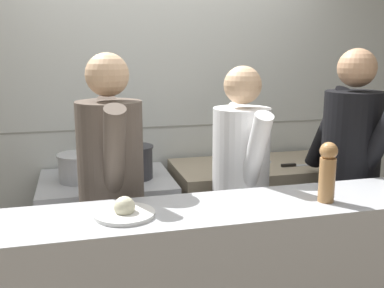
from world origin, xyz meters
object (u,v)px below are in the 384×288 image
(mixing_bowl_steel, at_px, (257,155))
(pepper_mill, at_px, (328,171))
(stock_pot, at_px, (80,166))
(chefs_knife, at_px, (300,165))
(oven_range, at_px, (109,238))
(sauce_pot, at_px, (133,161))
(chef_sous, at_px, (240,190))
(chef_line, at_px, (349,175))
(chef_head_cook, at_px, (112,195))
(plated_dish_main, at_px, (125,211))

(mixing_bowl_steel, relative_size, pepper_mill, 0.76)
(stock_pot, relative_size, chefs_knife, 0.80)
(oven_range, distance_m, chefs_knife, 1.47)
(oven_range, xyz_separation_m, sauce_pot, (0.18, -0.03, 0.55))
(chef_sous, height_order, chef_line, chef_line)
(chef_line, bearing_deg, chefs_knife, 84.16)
(stock_pot, distance_m, pepper_mill, 1.64)
(chefs_knife, relative_size, chef_head_cook, 0.21)
(plated_dish_main, bearing_deg, mixing_bowl_steel, 46.86)
(plated_dish_main, bearing_deg, chefs_knife, 35.91)
(stock_pot, xyz_separation_m, chef_sous, (0.92, -0.59, -0.06))
(chefs_knife, bearing_deg, mixing_bowl_steel, 142.24)
(chef_head_cook, bearing_deg, chef_line, -1.26)
(sauce_pot, distance_m, chef_sous, 0.80)
(plated_dish_main, relative_size, chef_line, 0.15)
(stock_pot, distance_m, plated_dish_main, 1.13)
(oven_range, relative_size, chef_line, 0.51)
(sauce_pot, height_order, chef_sous, chef_sous)
(stock_pot, bearing_deg, sauce_pot, -3.57)
(chef_head_cook, xyz_separation_m, chef_sous, (0.76, 0.03, -0.04))
(mixing_bowl_steel, height_order, chef_sous, chef_sous)
(chef_line, bearing_deg, mixing_bowl_steel, 101.47)
(chefs_knife, relative_size, chef_sous, 0.22)
(stock_pot, relative_size, chef_head_cook, 0.17)
(sauce_pot, distance_m, chef_head_cook, 0.63)
(mixing_bowl_steel, xyz_separation_m, plated_dish_main, (-1.12, -1.20, 0.09))
(oven_range, bearing_deg, plated_dish_main, -89.65)
(oven_range, distance_m, mixing_bowl_steel, 1.25)
(mixing_bowl_steel, distance_m, pepper_mill, 1.28)
(oven_range, xyz_separation_m, chef_sous, (0.75, -0.60, 0.48))
(sauce_pot, xyz_separation_m, chefs_knife, (1.21, -0.09, -0.08))
(chef_sous, bearing_deg, pepper_mill, -70.25)
(mixing_bowl_steel, bearing_deg, stock_pot, -176.37)
(sauce_pot, bearing_deg, pepper_mill, -55.80)
(stock_pot, relative_size, mixing_bowl_steel, 1.33)
(oven_range, relative_size, pepper_mill, 3.06)
(mixing_bowl_steel, height_order, plated_dish_main, plated_dish_main)
(chefs_knife, xyz_separation_m, chef_sous, (-0.64, -0.47, 0.01))
(chef_sous, bearing_deg, oven_range, 141.09)
(sauce_pot, bearing_deg, chef_sous, -44.92)
(sauce_pot, distance_m, chef_line, 1.41)
(stock_pot, xyz_separation_m, chef_head_cook, (0.16, -0.62, -0.01))
(chef_sous, relative_size, chef_line, 0.94)
(sauce_pot, distance_m, mixing_bowl_steel, 0.96)
(chefs_knife, bearing_deg, sauce_pot, 175.51)
(oven_range, bearing_deg, sauce_pot, -9.89)
(sauce_pot, relative_size, chefs_knife, 0.78)
(sauce_pot, height_order, pepper_mill, pepper_mill)
(mixing_bowl_steel, xyz_separation_m, chefs_knife, (0.26, -0.20, -0.05))
(mixing_bowl_steel, height_order, chef_head_cook, chef_head_cook)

